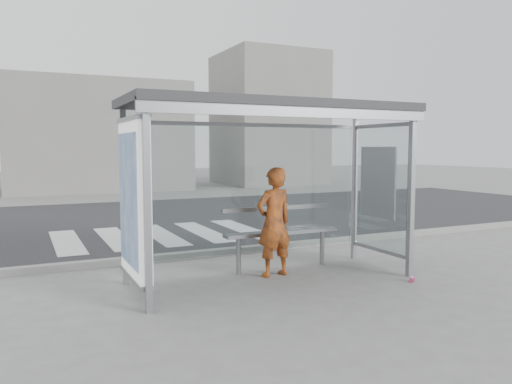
% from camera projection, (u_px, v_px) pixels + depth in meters
% --- Properties ---
extents(ground, '(80.00, 80.00, 0.00)m').
position_uv_depth(ground, '(272.00, 280.00, 7.41)').
color(ground, slate).
rests_on(ground, ground).
extents(road, '(30.00, 10.00, 0.01)m').
position_uv_depth(road, '(156.00, 219.00, 13.70)').
color(road, '#232326').
rests_on(road, ground).
extents(curb, '(30.00, 0.18, 0.12)m').
position_uv_depth(curb, '(223.00, 252.00, 9.16)').
color(curb, gray).
rests_on(curb, ground).
extents(crosswalk, '(4.55, 3.00, 0.00)m').
position_uv_depth(crosswalk, '(161.00, 235.00, 11.24)').
color(crosswalk, silver).
rests_on(crosswalk, ground).
extents(bus_shelter, '(4.25, 1.65, 2.62)m').
position_uv_depth(bus_shelter, '(247.00, 146.00, 7.13)').
color(bus_shelter, gray).
rests_on(bus_shelter, ground).
extents(building_center, '(8.00, 5.00, 5.00)m').
position_uv_depth(building_center, '(97.00, 136.00, 23.38)').
color(building_center, slate).
rests_on(building_center, ground).
extents(building_right, '(5.00, 5.00, 7.00)m').
position_uv_depth(building_right, '(268.00, 120.00, 27.14)').
color(building_right, slate).
rests_on(building_right, ground).
extents(person, '(0.66, 0.48, 1.67)m').
position_uv_depth(person, '(274.00, 222.00, 7.58)').
color(person, orange).
rests_on(person, ground).
extents(bench, '(1.97, 0.26, 1.02)m').
position_uv_depth(bench, '(282.00, 232.00, 8.05)').
color(bench, slate).
rests_on(bench, ground).
extents(soda_can, '(0.14, 0.13, 0.07)m').
position_uv_depth(soda_can, '(412.00, 279.00, 7.31)').
color(soda_can, '#ED4589').
rests_on(soda_can, ground).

